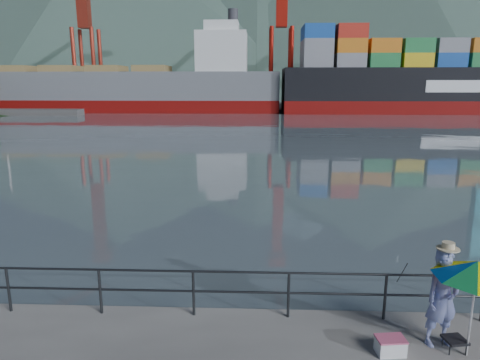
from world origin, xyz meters
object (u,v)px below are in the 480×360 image
Objects in this scene: beach_umbrella at (477,269)px; cooler_bag at (390,346)px; container_ship at (454,78)px; fisherman at (442,298)px; bulk_carrier at (135,89)px.

beach_umbrella is 3.89× the size of cooler_bag.
container_ship is at bearing 66.76° from beach_umbrella.
cooler_bag is at bearing -176.66° from fisherman.
fisherman is at bearing -113.60° from container_ship.
fisherman is 0.98× the size of beach_umbrella.
cooler_bag is (-1.00, -0.36, -0.80)m from fisherman.
fisherman is at bearing 13.11° from cooler_bag.
bulk_carrier is at bearing 93.46° from fisherman.
container_ship is (57.78, -1.84, 1.81)m from bulk_carrier.
bulk_carrier is 1.01× the size of container_ship.
beach_umbrella is at bearing -70.14° from bulk_carrier.
container_ship reaches higher than fisherman.
fisherman is 1.33m from cooler_bag.
bulk_carrier is (-25.37, 74.09, 3.90)m from cooler_bag.
bulk_carrier is (-26.75, 74.08, 2.37)m from beach_umbrella.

